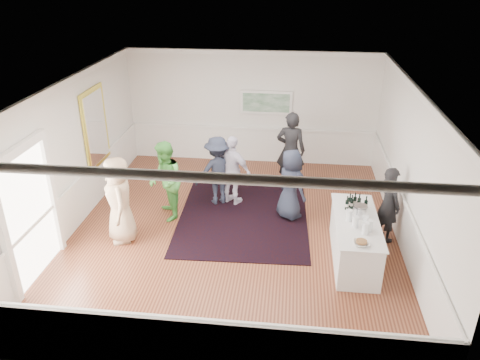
# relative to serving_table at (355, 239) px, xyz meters

# --- Properties ---
(floor) EXTENTS (8.00, 8.00, 0.00)m
(floor) POSITION_rel_serving_table_xyz_m (-2.46, 0.78, -0.45)
(floor) COLOR brown
(floor) RESTS_ON ground
(ceiling) EXTENTS (7.00, 8.00, 0.02)m
(ceiling) POSITION_rel_serving_table_xyz_m (-2.46, 0.78, 2.75)
(ceiling) COLOR white
(ceiling) RESTS_ON wall_back
(wall_left) EXTENTS (0.02, 8.00, 3.20)m
(wall_left) POSITION_rel_serving_table_xyz_m (-5.96, 0.78, 1.15)
(wall_left) COLOR white
(wall_left) RESTS_ON floor
(wall_right) EXTENTS (0.02, 8.00, 3.20)m
(wall_right) POSITION_rel_serving_table_xyz_m (1.04, 0.78, 1.15)
(wall_right) COLOR white
(wall_right) RESTS_ON floor
(wall_back) EXTENTS (7.00, 0.02, 3.20)m
(wall_back) POSITION_rel_serving_table_xyz_m (-2.46, 4.78, 1.15)
(wall_back) COLOR white
(wall_back) RESTS_ON floor
(wall_front) EXTENTS (7.00, 0.02, 3.20)m
(wall_front) POSITION_rel_serving_table_xyz_m (-2.46, -3.22, 1.15)
(wall_front) COLOR white
(wall_front) RESTS_ON floor
(wainscoting) EXTENTS (7.00, 8.00, 1.00)m
(wainscoting) POSITION_rel_serving_table_xyz_m (-2.46, 0.78, 0.05)
(wainscoting) COLOR white
(wainscoting) RESTS_ON floor
(mirror) EXTENTS (0.05, 1.25, 1.85)m
(mirror) POSITION_rel_serving_table_xyz_m (-5.92, 2.08, 1.35)
(mirror) COLOR yellow
(mirror) RESTS_ON wall_left
(doorway) EXTENTS (0.10, 1.78, 2.56)m
(doorway) POSITION_rel_serving_table_xyz_m (-5.91, -1.12, 0.97)
(doorway) COLOR white
(doorway) RESTS_ON wall_left
(landscape_painting) EXTENTS (1.44, 0.06, 0.66)m
(landscape_painting) POSITION_rel_serving_table_xyz_m (-2.06, 4.72, 1.33)
(landscape_painting) COLOR white
(landscape_painting) RESTS_ON wall_back
(area_rug) EXTENTS (3.05, 3.92, 0.02)m
(area_rug) POSITION_rel_serving_table_xyz_m (-2.34, 1.49, -0.44)
(area_rug) COLOR black
(area_rug) RESTS_ON floor
(serving_table) EXTENTS (0.83, 2.19, 0.88)m
(serving_table) POSITION_rel_serving_table_xyz_m (0.00, 0.00, 0.00)
(serving_table) COLOR silver
(serving_table) RESTS_ON floor
(bartender) EXTENTS (0.64, 0.71, 1.64)m
(bartender) POSITION_rel_serving_table_xyz_m (0.74, 0.85, 0.37)
(bartender) COLOR black
(bartender) RESTS_ON floor
(guest_tan) EXTENTS (0.93, 1.08, 1.86)m
(guest_tan) POSITION_rel_serving_table_xyz_m (-4.76, 0.18, 0.48)
(guest_tan) COLOR tan
(guest_tan) RESTS_ON floor
(guest_green) EXTENTS (0.97, 1.08, 1.82)m
(guest_green) POSITION_rel_serving_table_xyz_m (-4.06, 1.19, 0.47)
(guest_green) COLOR green
(guest_green) RESTS_ON floor
(guest_lilac) EXTENTS (1.08, 0.83, 1.71)m
(guest_lilac) POSITION_rel_serving_table_xyz_m (-2.66, 2.06, 0.41)
(guest_lilac) COLOR silver
(guest_lilac) RESTS_ON floor
(guest_dark_a) EXTENTS (1.26, 1.05, 1.69)m
(guest_dark_a) POSITION_rel_serving_table_xyz_m (-3.02, 2.05, 0.40)
(guest_dark_a) COLOR #1F2535
(guest_dark_a) RESTS_ON floor
(guest_dark_b) EXTENTS (0.79, 0.57, 2.01)m
(guest_dark_b) POSITION_rel_serving_table_xyz_m (-1.32, 3.14, 0.56)
(guest_dark_b) COLOR black
(guest_dark_b) RESTS_ON floor
(guest_navy) EXTENTS (0.92, 0.95, 1.65)m
(guest_navy) POSITION_rel_serving_table_xyz_m (-1.28, 1.54, 0.38)
(guest_navy) COLOR #1F2535
(guest_navy) RESTS_ON floor
(wine_bottles) EXTENTS (0.44, 0.28, 0.31)m
(wine_bottles) POSITION_rel_serving_table_xyz_m (0.01, 0.46, 0.59)
(wine_bottles) COLOR black
(wine_bottles) RESTS_ON serving_table
(juice_pitchers) EXTENTS (0.44, 0.57, 0.24)m
(juice_pitchers) POSITION_rel_serving_table_xyz_m (0.03, -0.29, 0.56)
(juice_pitchers) COLOR #84B340
(juice_pitchers) RESTS_ON serving_table
(ice_bucket) EXTENTS (0.26, 0.26, 0.24)m
(ice_bucket) POSITION_rel_serving_table_xyz_m (0.06, 0.12, 0.55)
(ice_bucket) COLOR silver
(ice_bucket) RESTS_ON serving_table
(nut_bowl) EXTENTS (0.28, 0.28, 0.08)m
(nut_bowl) POSITION_rel_serving_table_xyz_m (-0.02, -0.86, 0.48)
(nut_bowl) COLOR white
(nut_bowl) RESTS_ON serving_table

